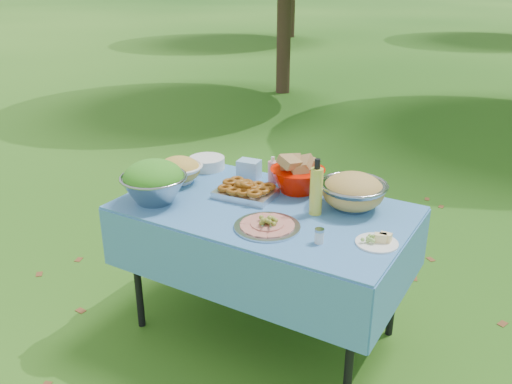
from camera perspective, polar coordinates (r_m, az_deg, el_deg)
ground at (r=3.16m, az=0.84°, el=-14.24°), size 80.00×80.00×0.00m
picnic_table at (r=2.94m, az=0.88°, el=-8.32°), size 1.46×0.86×0.76m
salad_bowl at (r=2.83m, az=-10.72°, el=1.10°), size 0.44×0.44×0.22m
pasta_bowl_white at (r=3.09m, az=-8.12°, el=2.34°), size 0.35×0.35×0.15m
plate_stack at (r=3.29m, az=-5.19°, el=3.07°), size 0.28×0.28×0.07m
wipes_box at (r=3.11m, az=-0.74°, el=2.37°), size 0.13×0.10×0.11m
sanitizer_bottle at (r=3.04m, az=1.77°, el=2.34°), size 0.07×0.07×0.16m
bread_bowl at (r=2.93m, az=4.40°, el=1.89°), size 0.36×0.36×0.20m
pasta_bowl_steel at (r=2.77m, az=10.18°, el=0.12°), size 0.38×0.38×0.18m
fried_tray at (r=2.87m, az=-1.11°, el=0.20°), size 0.32×0.24×0.07m
charcuterie_platter at (r=2.53m, az=1.19°, el=-3.05°), size 0.36×0.36×0.07m
oil_bottle at (r=2.65m, az=6.37°, el=0.55°), size 0.07×0.07×0.29m
cheese_plate at (r=2.46m, az=12.64°, el=-4.81°), size 0.25×0.25×0.05m
shaker at (r=2.42m, az=6.67°, el=-4.61°), size 0.05×0.05×0.07m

